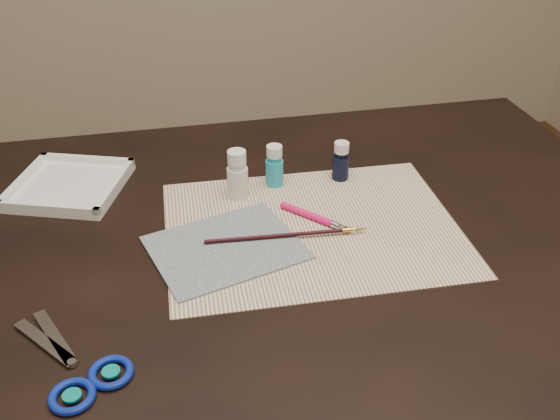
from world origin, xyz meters
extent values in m
cube|color=black|center=(0.00, 0.00, 0.38)|extent=(1.30, 0.90, 0.75)
cube|color=silver|center=(0.06, 0.01, 0.75)|extent=(0.49, 0.38, 0.00)
cube|color=#122336|center=(-0.09, -0.02, 0.75)|extent=(0.26, 0.23, 0.00)
cylinder|color=silver|center=(-0.05, 0.13, 0.80)|extent=(0.05, 0.05, 0.09)
cylinder|color=teal|center=(0.02, 0.16, 0.79)|extent=(0.04, 0.04, 0.08)
cylinder|color=black|center=(0.15, 0.16, 0.79)|extent=(0.04, 0.04, 0.08)
cube|color=white|center=(-0.34, 0.22, 0.76)|extent=(0.24, 0.24, 0.02)
camera|label=1|loc=(-0.17, -0.81, 1.33)|focal=40.00mm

